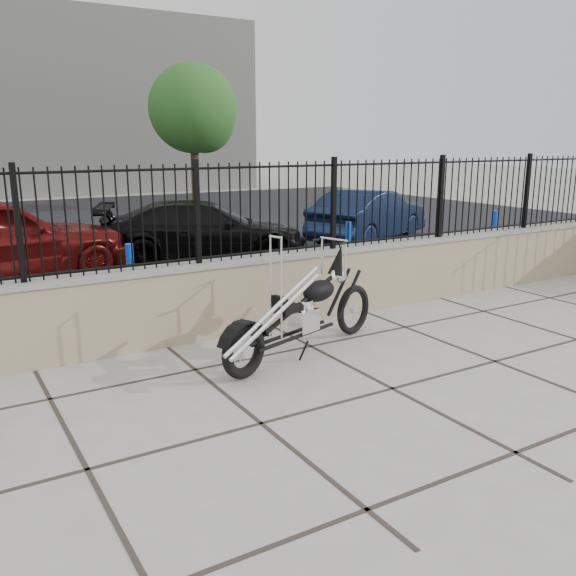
# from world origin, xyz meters

# --- Properties ---
(ground_plane) EXTENTS (90.00, 90.00, 0.00)m
(ground_plane) POSITION_xyz_m (0.00, 0.00, 0.00)
(ground_plane) COLOR #99968E
(ground_plane) RESTS_ON ground
(parking_lot) EXTENTS (30.00, 30.00, 0.00)m
(parking_lot) POSITION_xyz_m (0.00, 12.50, 0.00)
(parking_lot) COLOR black
(parking_lot) RESTS_ON ground
(retaining_wall) EXTENTS (14.00, 0.36, 0.96)m
(retaining_wall) POSITION_xyz_m (0.00, 2.50, 0.48)
(retaining_wall) COLOR gray
(retaining_wall) RESTS_ON ground_plane
(iron_fence) EXTENTS (14.00, 0.08, 1.20)m
(iron_fence) POSITION_xyz_m (0.00, 2.50, 1.56)
(iron_fence) COLOR black
(iron_fence) RESTS_ON retaining_wall
(background_building) EXTENTS (22.00, 6.00, 8.00)m
(background_building) POSITION_xyz_m (0.00, 26.50, 4.00)
(background_building) COLOR beige
(background_building) RESTS_ON ground_plane
(chopper_motorcycle) EXTENTS (2.47, 1.17, 1.48)m
(chopper_motorcycle) POSITION_xyz_m (-0.26, 1.31, 0.74)
(chopper_motorcycle) COLOR black
(chopper_motorcycle) RESTS_ON ground_plane
(car_black) EXTENTS (4.54, 3.13, 1.22)m
(car_black) POSITION_xyz_m (1.08, 7.20, 0.61)
(car_black) COLOR black
(car_black) RESTS_ON parking_lot
(car_blue) EXTENTS (4.05, 2.78, 1.27)m
(car_blue) POSITION_xyz_m (5.48, 7.34, 0.63)
(car_blue) COLOR #0D1832
(car_blue) RESTS_ON parking_lot
(bollard_a) EXTENTS (0.12, 0.12, 0.96)m
(bollard_a) POSITION_xyz_m (-1.32, 4.35, 0.48)
(bollard_a) COLOR blue
(bollard_a) RESTS_ON ground_plane
(bollard_b) EXTENTS (0.13, 0.13, 0.91)m
(bollard_b) POSITION_xyz_m (3.09, 4.95, 0.45)
(bollard_b) COLOR #0C1AB7
(bollard_b) RESTS_ON ground_plane
(bollard_c) EXTENTS (0.16, 0.16, 0.99)m
(bollard_c) POSITION_xyz_m (6.38, 4.30, 0.50)
(bollard_c) COLOR blue
(bollard_c) RESTS_ON ground_plane
(tree_right) EXTENTS (3.06, 3.06, 5.16)m
(tree_right) POSITION_xyz_m (4.61, 16.13, 3.61)
(tree_right) COLOR #382619
(tree_right) RESTS_ON ground_plane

